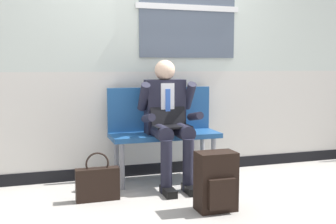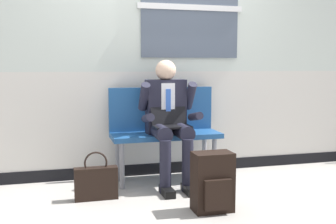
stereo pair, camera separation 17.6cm
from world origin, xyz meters
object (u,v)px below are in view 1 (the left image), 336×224
at_px(bench_with_person, 163,126).
at_px(person_seated, 169,118).
at_px(backpack, 216,182).
at_px(handbag, 98,183).

bearing_deg(bench_with_person, person_seated, -90.00).
distance_m(bench_with_person, person_seated, 0.23).
height_order(backpack, handbag, backpack).
height_order(bench_with_person, person_seated, person_seated).
relative_size(person_seated, backpack, 2.55).
height_order(bench_with_person, backpack, bench_with_person).
distance_m(bench_with_person, handbag, 0.99).
xyz_separation_m(bench_with_person, backpack, (0.15, -1.03, -0.33)).
xyz_separation_m(backpack, handbag, (-0.90, 0.55, -0.08)).
bearing_deg(handbag, backpack, -31.28).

